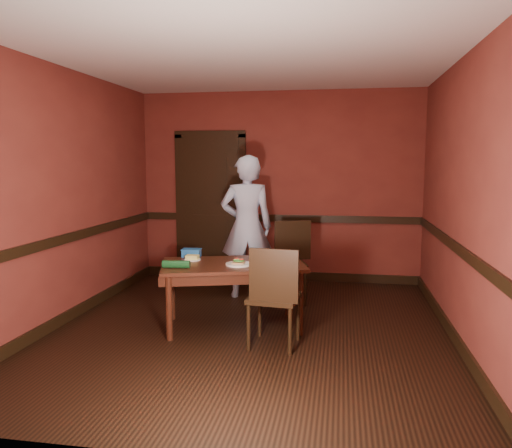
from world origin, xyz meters
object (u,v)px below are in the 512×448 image
(food_tub, at_px, (192,253))
(chair_far, at_px, (286,262))
(dining_table, at_px, (233,295))
(sandwich_plate, at_px, (239,263))
(cheese_saucer, at_px, (192,258))
(person, at_px, (247,227))
(sauce_jar, at_px, (253,261))
(chair_near, at_px, (274,296))

(food_tub, bearing_deg, chair_far, 34.93)
(dining_table, height_order, sandwich_plate, sandwich_plate)
(cheese_saucer, bearing_deg, sandwich_plate, -16.65)
(dining_table, height_order, chair_far, chair_far)
(person, height_order, sauce_jar, person)
(person, relative_size, cheese_saucer, 10.23)
(chair_far, height_order, cheese_saucer, chair_far)
(cheese_saucer, height_order, food_tub, food_tub)
(sauce_jar, bearing_deg, food_tub, 154.89)
(dining_table, height_order, chair_near, chair_near)
(dining_table, bearing_deg, chair_far, 50.33)
(chair_near, height_order, sauce_jar, chair_near)
(chair_far, xyz_separation_m, food_tub, (-0.96, -0.76, 0.23))
(chair_near, bearing_deg, person, -64.77)
(dining_table, xyz_separation_m, sauce_jar, (0.22, -0.09, 0.38))
(sandwich_plate, bearing_deg, person, 97.23)
(dining_table, height_order, sauce_jar, sauce_jar)
(chair_far, xyz_separation_m, chair_near, (0.06, -1.47, -0.01))
(chair_far, bearing_deg, dining_table, -130.72)
(sandwich_plate, height_order, cheese_saucer, sandwich_plate)
(dining_table, relative_size, chair_near, 1.51)
(person, bearing_deg, cheese_saucer, 57.44)
(chair_near, xyz_separation_m, person, (-0.58, 1.65, 0.42))
(chair_near, height_order, person, person)
(sauce_jar, xyz_separation_m, food_tub, (-0.75, 0.35, -0.00))
(chair_near, relative_size, sauce_jar, 10.29)
(sandwich_plate, bearing_deg, sauce_jar, -1.52)
(chair_near, height_order, food_tub, chair_near)
(sauce_jar, bearing_deg, sandwich_plate, 178.48)
(person, bearing_deg, food_tub, 50.69)
(chair_near, relative_size, person, 0.53)
(cheese_saucer, bearing_deg, chair_near, -29.31)
(food_tub, bearing_deg, cheese_saucer, -73.94)
(person, height_order, sandwich_plate, person)
(person, relative_size, sandwich_plate, 6.75)
(dining_table, distance_m, chair_far, 1.12)
(sandwich_plate, bearing_deg, chair_near, -41.99)
(chair_far, relative_size, person, 0.55)
(dining_table, bearing_deg, sandwich_plate, -63.56)
(sandwich_plate, distance_m, cheese_saucer, 0.56)
(person, height_order, food_tub, person)
(chair_far, xyz_separation_m, person, (-0.52, 0.18, 0.41))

